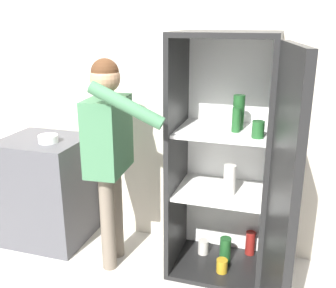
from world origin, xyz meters
TOP-DOWN VIEW (x-y plane):
  - wall_back at (0.00, 0.98)m, footprint 7.00×0.06m
  - refrigerator at (0.50, 0.54)m, footprint 0.86×1.25m
  - person at (-0.41, 0.48)m, footprint 0.64×0.57m
  - counter at (-1.10, 0.64)m, footprint 0.66×0.58m
  - bowl at (-1.00, 0.58)m, footprint 0.15×0.15m

SIDE VIEW (x-z plane):
  - counter at x=-1.10m, z-range 0.00..0.91m
  - refrigerator at x=0.50m, z-range -0.01..1.76m
  - bowl at x=-1.00m, z-range 0.91..0.97m
  - person at x=-0.41m, z-range 0.21..1.81m
  - wall_back at x=0.00m, z-range 0.00..2.55m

